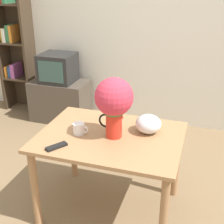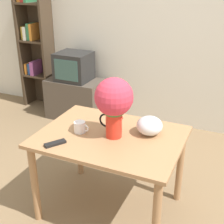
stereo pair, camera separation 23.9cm
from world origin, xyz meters
name	(u,v)px [view 1 (the left image)]	position (x,y,z in m)	size (l,w,h in m)	color
wall_back	(168,28)	(0.00, 2.09, 1.30)	(8.00, 0.05, 2.60)	silver
table	(110,147)	(-0.13, 0.18, 0.63)	(1.14, 0.85, 0.74)	#A3754C
flower_vase	(114,101)	(-0.10, 0.17, 1.04)	(0.30, 0.30, 0.48)	red
coffee_mug	(79,129)	(-0.38, 0.13, 0.78)	(0.13, 0.09, 0.09)	white
white_bowl	(148,124)	(0.14, 0.33, 0.81)	(0.21, 0.21, 0.15)	silver
remote_control	(56,146)	(-0.45, -0.13, 0.75)	(0.13, 0.17, 0.02)	black
tv_stand	(60,101)	(-1.38, 1.74, 0.28)	(0.78, 0.45, 0.57)	#4C4238
tv_set	(58,68)	(-1.38, 1.73, 0.76)	(0.45, 0.42, 0.38)	black
bookshelf	(15,46)	(-2.15, 1.94, 0.96)	(0.47, 0.29, 1.77)	#423323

